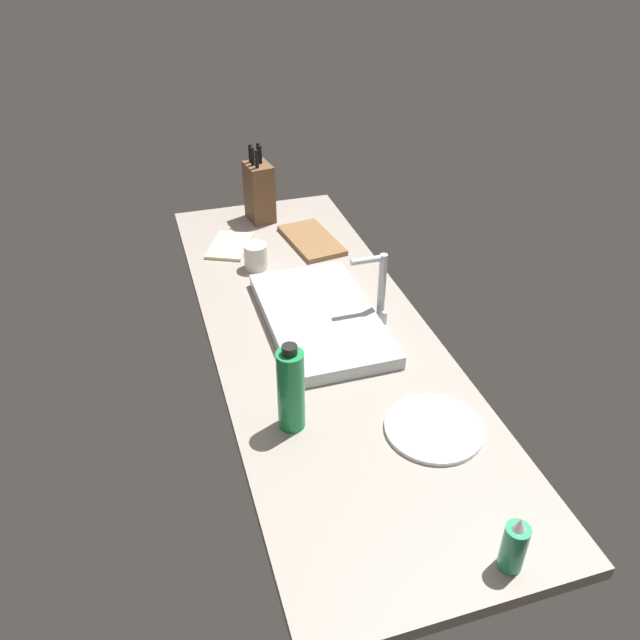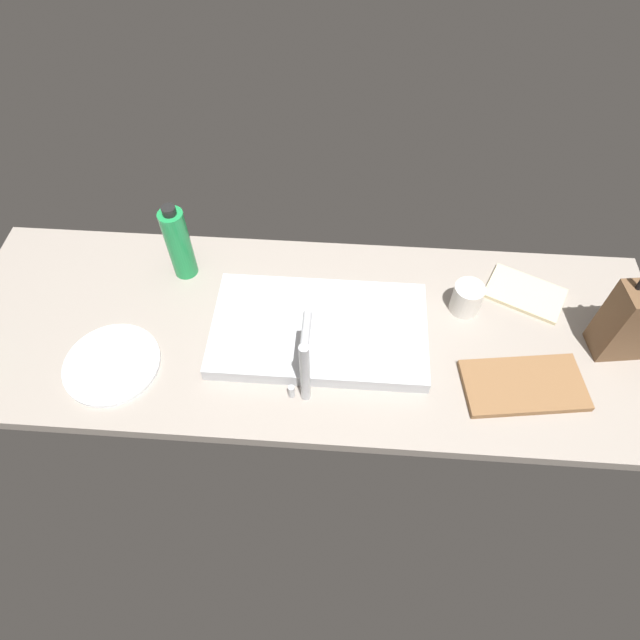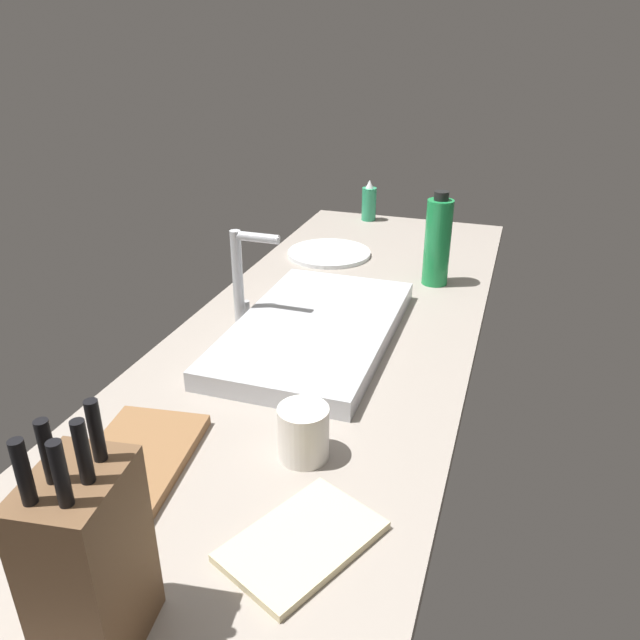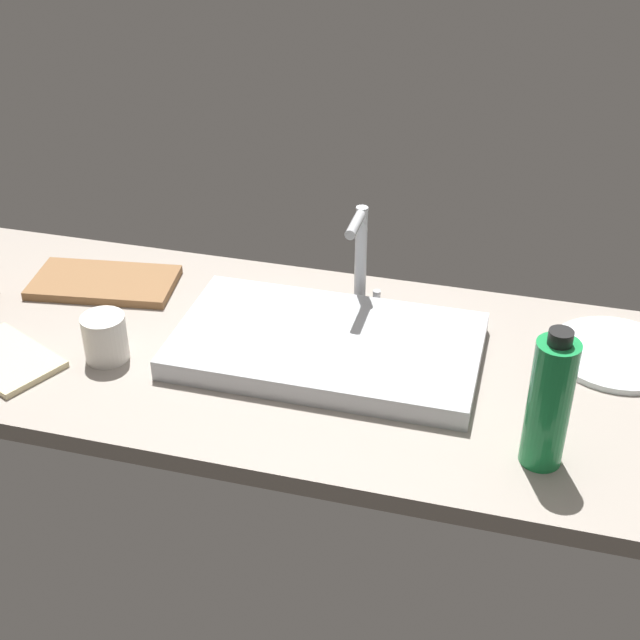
{
  "view_description": "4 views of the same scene",
  "coord_description": "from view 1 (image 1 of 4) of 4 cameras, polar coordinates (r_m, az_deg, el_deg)",
  "views": [
    {
      "loc": [
        151.74,
        -46.06,
        116.65
      ],
      "look_at": [
        4.72,
        -1.14,
        10.52
      ],
      "focal_mm": 36.16,
      "sensor_mm": 36.0,
      "label": 1
    },
    {
      "loc": [
        -9.07,
        82.99,
        122.32
      ],
      "look_at": [
        -3.35,
        0.63,
        8.94
      ],
      "focal_mm": 30.25,
      "sensor_mm": 36.0,
      "label": 2
    },
    {
      "loc": [
        -117.58,
        -37.75,
        65.92
      ],
      "look_at": [
        -5.93,
        -0.68,
        9.49
      ],
      "focal_mm": 34.88,
      "sensor_mm": 36.0,
      "label": 3
    },
    {
      "loc": [
        30.92,
        -131.38,
        98.7
      ],
      "look_at": [
        -3.82,
        -1.28,
        12.75
      ],
      "focal_mm": 49.92,
      "sensor_mm": 36.0,
      "label": 4
    }
  ],
  "objects": [
    {
      "name": "knife_block",
      "position": [
        2.57,
        -5.44,
        11.26
      ],
      "size": [
        13.31,
        10.61,
        29.66
      ],
      "rotation": [
        0.0,
        0.0,
        0.14
      ],
      "color": "brown",
      "rests_on": "countertop_slab"
    },
    {
      "name": "cutting_board",
      "position": [
        2.43,
        -0.75,
        7.09
      ],
      "size": [
        31.73,
        19.62,
        1.8
      ],
      "primitive_type": "cube",
      "rotation": [
        0.0,
        0.0,
        0.14
      ],
      "color": "brown",
      "rests_on": "countertop_slab"
    },
    {
      "name": "countertop_slab",
      "position": [
        1.96,
        -0.08,
        -1.31
      ],
      "size": [
        190.34,
        65.09,
        3.5
      ],
      "primitive_type": "cube",
      "color": "gray",
      "rests_on": "ground"
    },
    {
      "name": "coffee_mug",
      "position": [
        2.25,
        -5.71,
        5.62
      ],
      "size": [
        8.13,
        8.13,
        8.94
      ],
      "primitive_type": "cylinder",
      "color": "silver",
      "rests_on": "countertop_slab"
    },
    {
      "name": "soap_bottle",
      "position": [
        1.38,
        16.8,
        -18.59
      ],
      "size": [
        4.97,
        4.97,
        14.09
      ],
      "color": "#2D9966",
      "rests_on": "countertop_slab"
    },
    {
      "name": "sink_basin",
      "position": [
        1.96,
        0.04,
        0.19
      ],
      "size": [
        56.57,
        32.15,
        4.09
      ],
      "primitive_type": "cube",
      "color": "#B7BABF",
      "rests_on": "countertop_slab"
    },
    {
      "name": "dinner_plate",
      "position": [
        1.64,
        10.04,
        -9.41
      ],
      "size": [
        24.54,
        24.54,
        1.2
      ],
      "primitive_type": "cylinder",
      "color": "white",
      "rests_on": "countertop_slab"
    },
    {
      "name": "faucet",
      "position": [
        1.94,
        5.22,
        3.31
      ],
      "size": [
        5.5,
        11.33,
        22.03
      ],
      "color": "#B7BABF",
      "rests_on": "countertop_slab"
    },
    {
      "name": "dish_towel",
      "position": [
        2.42,
        -7.99,
        6.52
      ],
      "size": [
        24.35,
        20.85,
        1.2
      ],
      "primitive_type": "cube",
      "rotation": [
        0.0,
        0.0,
        -0.44
      ],
      "color": "beige",
      "rests_on": "countertop_slab"
    },
    {
      "name": "water_bottle",
      "position": [
        1.56,
        -2.59,
        -6.15
      ],
      "size": [
        6.76,
        6.76,
        24.57
      ],
      "color": "#1E8E47",
      "rests_on": "countertop_slab"
    }
  ]
}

